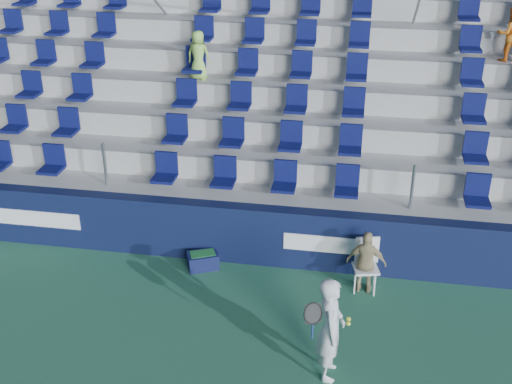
% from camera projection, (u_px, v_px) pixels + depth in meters
% --- Properties ---
extents(ground, '(70.00, 70.00, 0.00)m').
position_uv_depth(ground, '(212.00, 369.00, 9.88)').
color(ground, '#2C6748').
rests_on(ground, ground).
extents(sponsor_wall, '(24.00, 0.32, 1.20)m').
position_uv_depth(sponsor_wall, '(249.00, 234.00, 12.39)').
color(sponsor_wall, '#0F1638').
rests_on(sponsor_wall, ground).
extents(grandstand, '(24.00, 8.17, 6.63)m').
position_uv_depth(grandstand, '(285.00, 82.00, 16.20)').
color(grandstand, '#A7A7A1').
rests_on(grandstand, ground).
extents(tennis_player, '(0.69, 0.66, 1.71)m').
position_uv_depth(tennis_player, '(330.00, 329.00, 9.42)').
color(tennis_player, silver).
rests_on(tennis_player, ground).
extents(line_judge_chair, '(0.52, 0.54, 0.99)m').
position_uv_depth(line_judge_chair, '(366.00, 260.00, 11.62)').
color(line_judge_chair, white).
rests_on(line_judge_chair, ground).
extents(line_judge, '(0.74, 0.37, 1.22)m').
position_uv_depth(line_judge, '(366.00, 262.00, 11.47)').
color(line_judge, tan).
rests_on(line_judge, ground).
extents(ball_bin, '(0.68, 0.58, 0.32)m').
position_uv_depth(ball_bin, '(203.00, 260.00, 12.35)').
color(ball_bin, '#10153D').
rests_on(ball_bin, ground).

